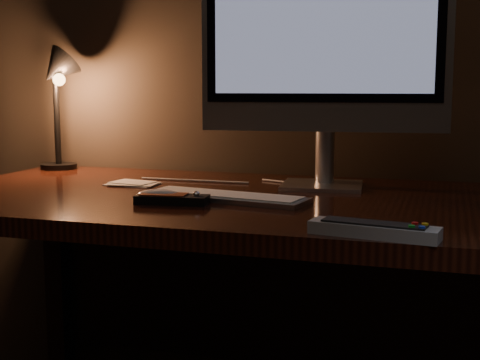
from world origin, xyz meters
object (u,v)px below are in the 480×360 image
(desk, at_px, (270,245))
(tv_remote, at_px, (374,229))
(keyboard, at_px, (225,196))
(media_remote, at_px, (172,199))
(mouse, at_px, (159,197))
(desk_lamp, at_px, (57,87))
(monitor, at_px, (324,34))

(desk, relative_size, tv_remote, 7.24)
(desk, bearing_deg, keyboard, -116.74)
(desk, height_order, keyboard, keyboard)
(media_remote, xyz_separation_m, tv_remote, (0.44, -0.19, 0.00))
(mouse, bearing_deg, media_remote, -27.12)
(keyboard, xyz_separation_m, tv_remote, (0.35, -0.27, 0.01))
(desk, relative_size, desk_lamp, 4.40)
(keyboard, bearing_deg, desk, 72.81)
(desk, xyz_separation_m, media_remote, (-0.16, -0.22, 0.14))
(tv_remote, bearing_deg, keyboard, 151.39)
(mouse, bearing_deg, tv_remote, -29.52)
(keyboard, distance_m, mouse, 0.15)
(tv_remote, bearing_deg, media_remote, 165.91)
(monitor, bearing_deg, tv_remote, -76.09)
(media_remote, bearing_deg, monitor, 44.34)
(monitor, distance_m, media_remote, 0.55)
(keyboard, height_order, mouse, mouse)
(mouse, bearing_deg, desk_lamp, 134.38)
(tv_remote, bearing_deg, mouse, 166.11)
(desk, xyz_separation_m, mouse, (-0.20, -0.20, 0.14))
(desk, height_order, mouse, mouse)
(monitor, relative_size, media_remote, 3.93)
(keyboard, relative_size, media_remote, 2.34)
(monitor, distance_m, tv_remote, 0.65)
(tv_remote, distance_m, desk_lamp, 1.17)
(desk, bearing_deg, monitor, 44.95)
(mouse, distance_m, tv_remote, 0.52)
(mouse, relative_size, media_remote, 0.62)
(mouse, relative_size, tv_remote, 0.45)
(keyboard, bearing_deg, monitor, 63.87)
(desk, height_order, media_remote, media_remote)
(mouse, distance_m, desk_lamp, 0.68)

